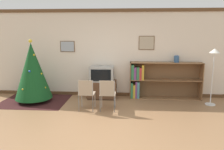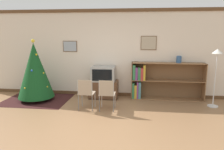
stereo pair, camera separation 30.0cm
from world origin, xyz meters
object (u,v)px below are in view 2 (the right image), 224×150
(television, at_px, (103,74))
(bookshelf, at_px, (155,81))
(tv_console, at_px, (104,89))
(vase, at_px, (179,59))
(folding_chair_right, at_px, (107,93))
(folding_chair_left, at_px, (86,92))
(standing_lamp, at_px, (217,63))
(christmas_tree, at_px, (35,70))

(television, relative_size, bookshelf, 0.33)
(tv_console, height_order, vase, vase)
(vase, bearing_deg, folding_chair_right, -147.13)
(folding_chair_left, xyz_separation_m, standing_lamp, (3.37, 0.69, 0.74))
(folding_chair_right, height_order, vase, vase)
(television, bearing_deg, folding_chair_right, -76.41)
(bookshelf, bearing_deg, folding_chair_right, -135.97)
(folding_chair_right, bearing_deg, vase, 32.87)
(christmas_tree, bearing_deg, tv_console, 13.94)
(television, bearing_deg, folding_chair_left, -103.59)
(tv_console, distance_m, folding_chair_right, 1.18)
(folding_chair_left, relative_size, vase, 4.03)
(vase, height_order, standing_lamp, standing_lamp)
(tv_console, bearing_deg, christmas_tree, -166.06)
(tv_console, xyz_separation_m, television, (-0.00, -0.00, 0.49))
(tv_console, height_order, folding_chair_right, folding_chair_right)
(tv_console, height_order, television, television)
(television, xyz_separation_m, bookshelf, (1.56, 0.11, -0.21))
(standing_lamp, bearing_deg, vase, 146.10)
(christmas_tree, distance_m, television, 2.01)
(bookshelf, height_order, standing_lamp, standing_lamp)
(christmas_tree, distance_m, folding_chair_left, 1.85)
(television, distance_m, standing_lamp, 3.17)
(tv_console, xyz_separation_m, vase, (2.23, 0.13, 0.95))
(bookshelf, bearing_deg, tv_console, -175.92)
(folding_chair_left, bearing_deg, christmas_tree, 158.84)
(folding_chair_left, distance_m, bookshelf, 2.22)
(christmas_tree, bearing_deg, standing_lamp, 0.41)
(christmas_tree, bearing_deg, folding_chair_right, -16.27)
(television, xyz_separation_m, folding_chair_right, (0.27, -1.13, -0.29))
(christmas_tree, relative_size, television, 2.51)
(christmas_tree, relative_size, folding_chair_right, 2.20)
(bookshelf, bearing_deg, vase, 1.96)
(folding_chair_left, bearing_deg, vase, 26.81)
(vase, bearing_deg, tv_console, -176.56)
(standing_lamp, bearing_deg, christmas_tree, -179.59)
(folding_chair_left, distance_m, folding_chair_right, 0.55)
(folding_chair_left, xyz_separation_m, bookshelf, (1.83, 1.24, 0.08))
(bookshelf, bearing_deg, standing_lamp, -19.94)
(tv_console, xyz_separation_m, folding_chair_right, (0.27, -1.13, 0.20))
(christmas_tree, xyz_separation_m, folding_chair_right, (2.22, -0.65, -0.43))
(folding_chair_right, height_order, standing_lamp, standing_lamp)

